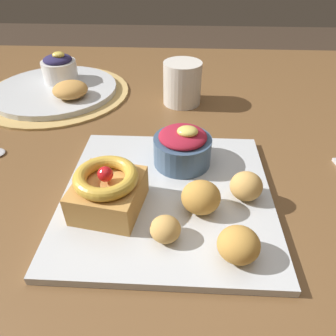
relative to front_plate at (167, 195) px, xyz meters
name	(u,v)px	position (x,y,z in m)	size (l,w,h in m)	color
ground_plane	(156,330)	(-0.05, 0.15, -0.74)	(8.00, 8.00, 0.00)	#423326
dining_table	(149,178)	(-0.05, 0.15, -0.09)	(1.30, 1.14, 0.73)	brown
woven_placemat	(56,93)	(-0.28, 0.35, 0.00)	(0.34, 0.34, 0.01)	tan
front_plate	(167,195)	(0.00, 0.00, 0.00)	(0.30, 0.30, 0.01)	silver
cake_slice	(108,190)	(-0.08, -0.03, 0.04)	(0.10, 0.10, 0.07)	#C68E47
berry_ramekin	(182,147)	(0.02, 0.07, 0.04)	(0.09, 0.09, 0.07)	#3D5675
fritter_front	(239,245)	(0.09, -0.11, 0.03)	(0.05, 0.05, 0.04)	gold
fritter_middle	(246,186)	(0.11, -0.01, 0.03)	(0.04, 0.04, 0.04)	tan
fritter_back	(201,197)	(0.05, -0.03, 0.03)	(0.05, 0.05, 0.05)	gold
fritter_extra	(165,229)	(0.00, -0.08, 0.02)	(0.04, 0.04, 0.03)	tan
back_plate	(55,90)	(-0.28, 0.35, 0.01)	(0.29, 0.29, 0.01)	silver
back_ramekin	(59,68)	(-0.28, 0.39, 0.04)	(0.08, 0.08, 0.07)	white
back_pastry	(70,90)	(-0.23, 0.30, 0.03)	(0.08, 0.08, 0.03)	#C68E47
coffee_mug	(182,83)	(0.02, 0.32, 0.04)	(0.08, 0.08, 0.09)	silver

